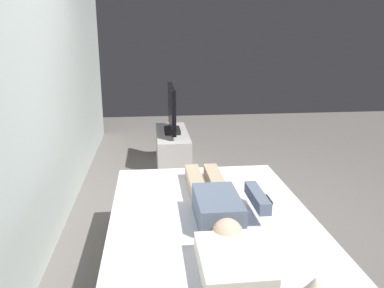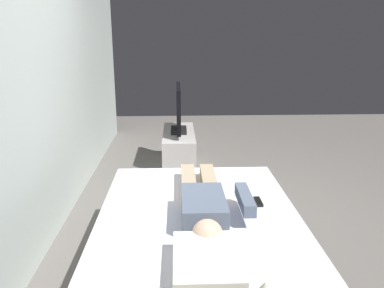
{
  "view_description": "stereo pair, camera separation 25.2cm",
  "coord_description": "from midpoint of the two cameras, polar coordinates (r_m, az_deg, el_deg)",
  "views": [
    {
      "loc": [
        -3.2,
        0.68,
        1.73
      ],
      "look_at": [
        0.4,
        0.29,
        0.69
      ],
      "focal_mm": 36.37,
      "sensor_mm": 36.0,
      "label": 1
    },
    {
      "loc": [
        -3.22,
        0.43,
        1.73
      ],
      "look_at": [
        0.4,
        0.29,
        0.69
      ],
      "focal_mm": 36.37,
      "sensor_mm": 36.0,
      "label": 2
    }
  ],
  "objects": [
    {
      "name": "remote",
      "position": [
        2.91,
        12.17,
        -8.29
      ],
      "size": [
        0.15,
        0.04,
        0.02
      ],
      "primitive_type": "cube",
      "color": "black",
      "rests_on": "bed"
    },
    {
      "name": "tv_stand",
      "position": [
        5.05,
        -0.51,
        -0.99
      ],
      "size": [
        1.1,
        0.4,
        0.5
      ],
      "primitive_type": "cube",
      "color": "#B7B2AD",
      "rests_on": "ground"
    },
    {
      "name": "pillow",
      "position": [
        2.07,
        5.83,
        -17.27
      ],
      "size": [
        0.48,
        0.34,
        0.12
      ],
      "primitive_type": "cube",
      "color": "silver",
      "rests_on": "bed"
    },
    {
      "name": "bed",
      "position": [
        2.81,
        3.67,
        -15.44
      ],
      "size": [
        2.0,
        1.44,
        0.54
      ],
      "color": "brown",
      "rests_on": "ground"
    },
    {
      "name": "ground_plane",
      "position": [
        3.69,
        6.8,
        -12.06
      ],
      "size": [
        10.0,
        10.0,
        0.0
      ],
      "primitive_type": "plane",
      "color": "slate"
    },
    {
      "name": "back_wall",
      "position": [
        3.76,
        -18.0,
        10.23
      ],
      "size": [
        6.4,
        0.1,
        2.8
      ],
      "primitive_type": "cube",
      "color": "silver",
      "rests_on": "ground"
    },
    {
      "name": "tv",
      "position": [
        4.92,
        -0.52,
        4.97
      ],
      "size": [
        0.88,
        0.2,
        0.59
      ],
      "color": "black",
      "rests_on": "tv_stand"
    },
    {
      "name": "person",
      "position": [
        2.68,
        4.54,
        -8.53
      ],
      "size": [
        1.26,
        0.46,
        0.18
      ],
      "color": "slate",
      "rests_on": "bed"
    }
  ]
}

